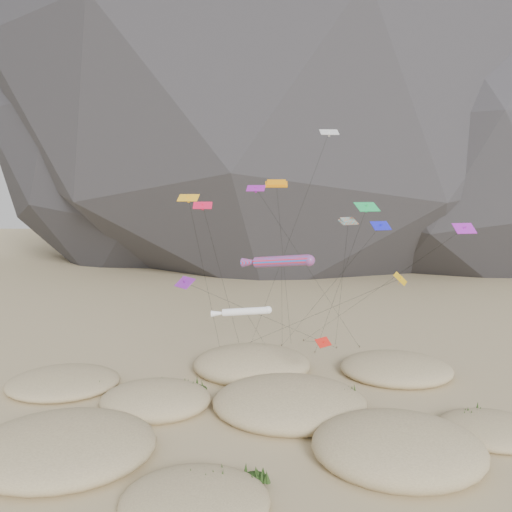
% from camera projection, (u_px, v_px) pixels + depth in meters
% --- Properties ---
extents(ground, '(500.00, 500.00, 0.00)m').
position_uv_depth(ground, '(277.00, 433.00, 44.24)').
color(ground, '#CCB789').
rests_on(ground, ground).
extents(rock_headland, '(226.37, 148.64, 177.50)m').
position_uv_depth(rock_headland, '(294.00, 24.00, 152.61)').
color(rock_headland, black).
rests_on(rock_headland, ground).
extents(dunes, '(53.22, 36.57, 3.96)m').
position_uv_depth(dunes, '(253.00, 405.00, 48.37)').
color(dunes, '#CCB789').
rests_on(dunes, ground).
extents(dune_grass, '(41.94, 28.38, 1.46)m').
position_uv_depth(dune_grass, '(266.00, 405.00, 48.16)').
color(dune_grass, black).
rests_on(dune_grass, ground).
extents(kite_stakes, '(18.83, 7.31, 0.30)m').
position_uv_depth(kite_stakes, '(289.00, 349.00, 67.68)').
color(kite_stakes, '#3F2D1E').
rests_on(kite_stakes, ground).
extents(rainbow_tube_kite, '(8.25, 13.37, 14.67)m').
position_uv_depth(rainbow_tube_kite, '(279.00, 261.00, 55.00)').
color(rainbow_tube_kite, '#FF1A26').
rests_on(rainbow_tube_kite, ground).
extents(white_tube_kite, '(6.13, 15.50, 10.02)m').
position_uv_depth(white_tube_kite, '(243.00, 312.00, 49.79)').
color(white_tube_kite, white).
rests_on(white_tube_kite, ground).
extents(orange_parafoil, '(3.57, 13.93, 22.67)m').
position_uv_depth(orange_parafoil, '(277.00, 186.00, 54.86)').
color(orange_parafoil, orange).
rests_on(orange_parafoil, ground).
extents(multi_parafoil, '(2.38, 14.65, 18.56)m').
position_uv_depth(multi_parafoil, '(348.00, 223.00, 54.74)').
color(multi_parafoil, '#FF4D1A').
rests_on(multi_parafoil, ground).
extents(delta_kites, '(29.94, 23.05, 27.97)m').
position_uv_depth(delta_kites, '(307.00, 234.00, 52.39)').
color(delta_kites, purple).
rests_on(delta_kites, ground).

